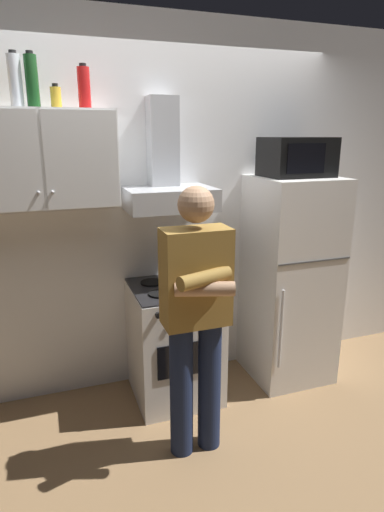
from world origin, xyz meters
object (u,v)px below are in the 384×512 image
object	(u,v)px
bottle_wine_green	(32,81)
microwave	(297,157)
person_standing	(196,316)
stove_oven	(174,341)
bottle_vodka_clear	(15,81)
cooking_pot	(197,282)
bottle_spice_jar	(56,97)
refrigerator	(290,280)
range_hood	(167,180)
bottle_soda_red	(84,88)
upper_cabinet	(42,159)

from	to	relation	value
bottle_wine_green	microwave	bearing A→B (deg)	-3.35
person_standing	stove_oven	bearing A→B (deg)	85.28
person_standing	bottle_vodka_clear	xyz separation A→B (m)	(-0.86, 0.74, 1.30)
cooking_pot	bottle_spice_jar	xyz separation A→B (m)	(-0.82, 0.24, 1.19)
refrigerator	person_standing	bearing A→B (deg)	-148.77
microwave	bottle_spice_jar	world-z (taller)	bottle_spice_jar
range_hood	bottle_spice_jar	world-z (taller)	bottle_spice_jar
stove_oven	refrigerator	distance (m)	1.02
stove_oven	range_hood	xyz separation A→B (m)	(0.00, 0.13, 1.16)
microwave	bottle_spice_jar	size ratio (longest dim) A/B	3.39
bottle_spice_jar	refrigerator	bearing A→B (deg)	-4.04
bottle_wine_green	refrigerator	bearing A→B (deg)	-3.94
person_standing	bottle_soda_red	distance (m)	1.55
refrigerator	bottle_soda_red	size ratio (longest dim) A/B	6.06
stove_oven	bottle_wine_green	world-z (taller)	bottle_wine_green
refrigerator	microwave	bearing A→B (deg)	90.90
microwave	bottle_vodka_clear	bearing A→B (deg)	176.48
person_standing	bottle_vodka_clear	distance (m)	1.72
cooking_pot	bottle_soda_red	xyz separation A→B (m)	(-0.65, 0.26, 1.25)
stove_oven	bottle_spice_jar	xyz separation A→B (m)	(-0.69, 0.12, 1.68)
person_standing	cooking_pot	distance (m)	0.52
upper_cabinet	cooking_pot	bearing A→B (deg)	-14.73
stove_oven	bottle_vodka_clear	size ratio (longest dim) A/B	2.79
bottle_spice_jar	bottle_soda_red	bearing A→B (deg)	8.11
range_hood	cooking_pot	bearing A→B (deg)	-62.12
upper_cabinet	stove_oven	distance (m)	1.55
upper_cabinet	bottle_wine_green	size ratio (longest dim) A/B	2.87
upper_cabinet	stove_oven	size ratio (longest dim) A/B	1.03
stove_oven	microwave	world-z (taller)	microwave
bottle_soda_red	bottle_wine_green	distance (m)	0.30
person_standing	cooking_pot	world-z (taller)	person_standing
refrigerator	stove_oven	bearing A→B (deg)	-179.96
cooking_pot	bottle_vodka_clear	bearing A→B (deg)	166.33
stove_oven	bottle_soda_red	world-z (taller)	bottle_soda_red
range_hood	bottle_wine_green	xyz separation A→B (m)	(-0.82, -0.00, 0.60)
microwave	cooking_pot	size ratio (longest dim) A/B	1.76
upper_cabinet	bottle_soda_red	xyz separation A→B (m)	(0.28, 0.02, 0.43)
upper_cabinet	bottle_soda_red	world-z (taller)	bottle_soda_red
microwave	bottle_spice_jar	bearing A→B (deg)	176.59
upper_cabinet	cooking_pot	xyz separation A→B (m)	(0.93, -0.24, -0.83)
stove_oven	range_hood	distance (m)	1.17
person_standing	bottle_vodka_clear	bearing A→B (deg)	139.25
bottle_vodka_clear	bottle_spice_jar	bearing A→B (deg)	-4.37
stove_oven	person_standing	size ratio (longest dim) A/B	0.53
upper_cabinet	cooking_pot	size ratio (longest dim) A/B	3.29
range_hood	bottle_spice_jar	xyz separation A→B (m)	(-0.69, -0.01, 0.52)
stove_oven	range_hood	size ratio (longest dim) A/B	1.17
bottle_vodka_clear	upper_cabinet	bearing A→B (deg)	-4.23
person_standing	bottle_wine_green	bearing A→B (deg)	136.45
range_hood	bottle_spice_jar	bearing A→B (deg)	-179.16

